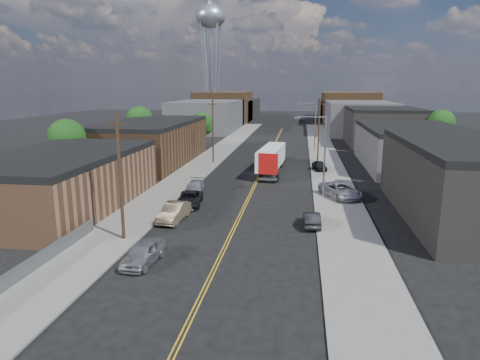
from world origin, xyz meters
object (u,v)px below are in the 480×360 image
(semi_truck, at_px, (272,157))
(car_left_b, at_px, (174,212))
(car_left_a, at_px, (143,253))
(car_ahead_truck, at_px, (278,157))
(car_right_oncoming, at_px, (312,219))
(car_left_c, at_px, (190,199))
(water_tower, at_px, (211,21))
(car_right_lot_a, at_px, (340,190))
(car_right_lot_c, at_px, (319,166))
(car_left_d, at_px, (195,187))

(semi_truck, relative_size, car_left_b, 2.98)
(car_left_a, height_order, car_ahead_truck, car_left_a)
(car_left_a, bearing_deg, car_left_b, 99.80)
(car_left_a, bearing_deg, car_right_oncoming, 45.49)
(car_ahead_truck, bearing_deg, car_left_c, -111.57)
(water_tower, distance_m, semi_truck, 80.05)
(semi_truck, bearing_deg, car_right_oncoming, -72.96)
(car_left_a, distance_m, car_ahead_truck, 43.33)
(car_right_lot_a, distance_m, car_ahead_truck, 24.57)
(car_left_c, xyz_separation_m, car_right_lot_c, (13.79, 20.22, 0.10))
(car_right_lot_a, bearing_deg, car_ahead_truck, 82.66)
(water_tower, relative_size, car_right_lot_a, 6.36)
(car_left_b, xyz_separation_m, car_ahead_truck, (7.55, 33.15, -0.14))
(car_right_lot_c, bearing_deg, car_right_lot_a, -96.67)
(car_left_d, height_order, car_right_oncoming, car_left_d)
(car_right_lot_a, bearing_deg, semi_truck, 95.19)
(car_left_c, height_order, car_ahead_truck, car_left_c)
(water_tower, xyz_separation_m, car_left_d, (15.60, -84.00, -29.99))
(semi_truck, xyz_separation_m, car_right_lot_c, (6.70, 1.71, -1.34))
(car_left_a, relative_size, car_left_b, 0.92)
(car_right_lot_c, bearing_deg, water_tower, 100.69)
(water_tower, bearing_deg, car_left_d, -79.48)
(car_left_d, relative_size, car_right_oncoming, 1.16)
(car_right_lot_c, height_order, car_ahead_truck, car_right_lot_c)
(car_left_b, relative_size, car_right_lot_a, 0.84)
(water_tower, bearing_deg, car_right_lot_c, -66.45)
(water_tower, distance_m, car_right_lot_c, 81.28)
(semi_truck, xyz_separation_m, car_left_a, (-6.50, -33.15, -1.38))
(water_tower, distance_m, car_left_c, 95.81)
(car_left_a, height_order, car_left_b, car_left_b)
(car_left_c, distance_m, car_right_lot_a, 16.22)
(car_left_c, relative_size, car_ahead_truck, 1.06)
(water_tower, distance_m, car_left_a, 109.69)
(semi_truck, xyz_separation_m, car_right_lot_a, (8.36, -13.57, -1.19))
(car_left_b, xyz_separation_m, car_left_d, (-0.67, 10.52, -0.15))
(car_left_c, height_order, car_right_lot_a, car_right_lot_a)
(car_left_b, xyz_separation_m, car_right_oncoming, (12.33, 0.09, -0.16))
(car_left_a, distance_m, car_left_c, 14.65)
(car_left_a, relative_size, car_left_d, 0.99)
(car_left_d, distance_m, car_ahead_truck, 24.08)
(car_left_c, distance_m, car_right_oncoming, 13.14)
(water_tower, distance_m, car_ahead_truck, 72.34)
(semi_truck, distance_m, car_left_b, 24.63)
(car_left_a, xyz_separation_m, car_left_d, (-1.40, 20.16, -0.11))
(car_left_c, bearing_deg, semi_truck, 61.78)
(car_left_b, xyz_separation_m, car_left_c, (0.13, 4.99, -0.10))
(water_tower, height_order, car_right_lot_c, water_tower)
(car_left_d, height_order, car_ahead_truck, car_ahead_truck)
(car_left_a, relative_size, car_right_lot_c, 1.17)
(car_left_c, relative_size, car_right_oncoming, 1.29)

